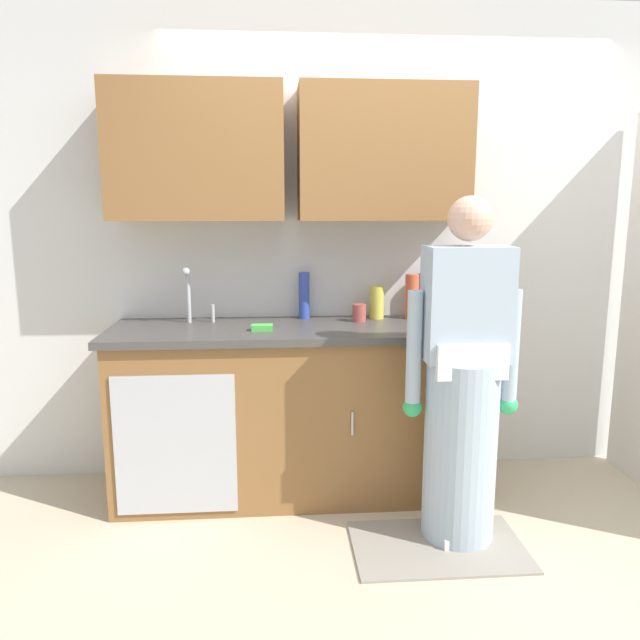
% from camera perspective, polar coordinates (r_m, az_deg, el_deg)
% --- Properties ---
extents(ground_plane, '(9.00, 9.00, 0.00)m').
position_cam_1_polar(ground_plane, '(3.01, 9.39, -21.02)').
color(ground_plane, beige).
extents(kitchen_wall_with_uppers, '(4.80, 0.44, 2.70)m').
position_cam_1_polar(kitchen_wall_with_uppers, '(3.51, 4.03, 9.05)').
color(kitchen_wall_with_uppers, silver).
rests_on(kitchen_wall_with_uppers, ground).
extents(counter_cabinet, '(1.90, 0.62, 0.90)m').
position_cam_1_polar(counter_cabinet, '(3.37, -2.54, -8.80)').
color(counter_cabinet, brown).
rests_on(counter_cabinet, ground).
extents(countertop, '(1.96, 0.66, 0.04)m').
position_cam_1_polar(countertop, '(3.25, -2.55, -0.94)').
color(countertop, '#474442').
rests_on(countertop, counter_cabinet).
extents(sink, '(0.50, 0.36, 0.35)m').
position_cam_1_polar(sink, '(3.28, -11.88, -0.94)').
color(sink, '#B7BABF').
rests_on(sink, counter_cabinet).
extents(person_at_sink, '(0.55, 0.34, 1.62)m').
position_cam_1_polar(person_at_sink, '(2.90, 13.30, -7.27)').
color(person_at_sink, white).
rests_on(person_at_sink, ground).
extents(floor_mat, '(0.80, 0.50, 0.01)m').
position_cam_1_polar(floor_mat, '(3.07, 11.09, -20.25)').
color(floor_mat, gray).
rests_on(floor_mat, ground).
extents(bottle_water_tall, '(0.08, 0.08, 0.25)m').
position_cam_1_polar(bottle_water_tall, '(3.48, 8.67, 2.19)').
color(bottle_water_tall, '#E05933').
rests_on(bottle_water_tall, countertop).
extents(bottle_cleaner_spray, '(0.08, 0.08, 0.19)m').
position_cam_1_polar(bottle_cleaner_spray, '(3.47, 5.39, 1.67)').
color(bottle_cleaner_spray, '#D8D14C').
rests_on(bottle_cleaner_spray, countertop).
extents(bottle_dish_liquid, '(0.06, 0.06, 0.27)m').
position_cam_1_polar(bottle_dish_liquid, '(3.45, -1.51, 2.33)').
color(bottle_dish_liquid, '#334CB2').
rests_on(bottle_dish_liquid, countertop).
extents(bottle_water_short, '(0.07, 0.07, 0.25)m').
position_cam_1_polar(bottle_water_short, '(3.56, 9.70, 2.32)').
color(bottle_water_short, '#66388C').
rests_on(bottle_water_short, countertop).
extents(cup_by_sink, '(0.08, 0.08, 0.10)m').
position_cam_1_polar(cup_by_sink, '(3.37, 3.72, 0.68)').
color(cup_by_sink, '#B24C47').
rests_on(cup_by_sink, countertop).
extents(knife_on_counter, '(0.24, 0.05, 0.01)m').
position_cam_1_polar(knife_on_counter, '(3.25, 12.39, -0.74)').
color(knife_on_counter, silver).
rests_on(knife_on_counter, countertop).
extents(sponge, '(0.11, 0.07, 0.03)m').
position_cam_1_polar(sponge, '(3.14, -5.49, -0.71)').
color(sponge, '#4CBF4C').
rests_on(sponge, countertop).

